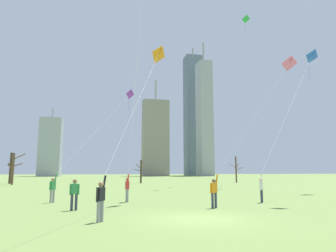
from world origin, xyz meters
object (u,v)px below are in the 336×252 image
kite_flyer_far_back_purple (65,173)px  bare_tree_left_of_center (236,169)px  bare_tree_rightmost (14,167)px  bare_tree_far_right_edge (141,171)px  bare_tree_leftmost (11,168)px  kite_flyer_midfield_left_orange (121,148)px  distant_kite_drifting_right_green (244,30)px  kite_flyer_midfield_center_blue (280,139)px  bystander_strolling_midfield (74,193)px  distant_kite_high_overhead_red (202,3)px  kite_flyer_foreground_right_yellow (130,156)px  kite_flyer_midfield_right_pink (226,170)px

kite_flyer_far_back_purple → bare_tree_left_of_center: 40.68m
bare_tree_rightmost → bare_tree_left_of_center: 37.59m
bare_tree_far_right_edge → bare_tree_leftmost: bare_tree_leftmost is taller
kite_flyer_midfield_left_orange → distant_kite_drifting_right_green: size_ratio=0.44×
kite_flyer_midfield_center_blue → bystander_strolling_midfield: kite_flyer_midfield_center_blue is taller
distant_kite_high_overhead_red → bare_tree_far_right_edge: (-6.54, 14.63, -23.85)m
kite_flyer_foreground_right_yellow → bare_tree_rightmost: kite_flyer_foreground_right_yellow is taller
kite_flyer_midfield_left_orange → distant_kite_drifting_right_green: (19.73, 24.49, 19.86)m
distant_kite_drifting_right_green → bare_tree_left_of_center: size_ratio=5.33×
bystander_strolling_midfield → bare_tree_left_of_center: (26.16, 35.35, 1.60)m
distant_kite_high_overhead_red → bare_tree_far_right_edge: 28.73m
kite_flyer_far_back_purple → bystander_strolling_midfield: size_ratio=5.90×
kite_flyer_foreground_right_yellow → kite_flyer_midfield_center_blue: (11.68, 1.31, 1.50)m
kite_flyer_foreground_right_yellow → kite_flyer_far_back_purple: bearing=146.2°
kite_flyer_midfield_left_orange → bare_tree_left_of_center: bearing=57.6°
kite_flyer_foreground_right_yellow → distant_kite_high_overhead_red: distant_kite_high_overhead_red is taller
distant_kite_drifting_right_green → bare_tree_far_right_edge: (-13.47, 13.81, -20.84)m
kite_flyer_midfield_left_orange → kite_flyer_midfield_center_blue: size_ratio=0.75×
bystander_strolling_midfield → bare_tree_left_of_center: 44.01m
bystander_strolling_midfield → bare_tree_far_right_edge: (8.47, 35.98, 1.24)m
bare_tree_rightmost → kite_flyer_midfield_left_orange: bearing=-69.3°
kite_flyer_midfield_left_orange → bare_tree_far_right_edge: 38.82m
kite_flyer_foreground_right_yellow → bare_tree_left_of_center: 40.27m
kite_flyer_midfield_right_pink → bystander_strolling_midfield: kite_flyer_midfield_right_pink is taller
kite_flyer_midfield_center_blue → bare_tree_far_right_edge: size_ratio=3.63×
kite_flyer_midfield_left_orange → bare_tree_leftmost: bearing=110.4°
bare_tree_left_of_center → bare_tree_far_right_edge: bearing=178.0°
distant_kite_high_overhead_red → bare_tree_rightmost: distant_kite_high_overhead_red is taller
kite_flyer_midfield_right_pink → bare_tree_left_of_center: kite_flyer_midfield_right_pink is taller
kite_flyer_midfield_right_pink → distant_kite_high_overhead_red: size_ratio=0.34×
kite_flyer_far_back_purple → kite_flyer_foreground_right_yellow: 5.12m
kite_flyer_midfield_left_orange → kite_flyer_midfield_right_pink: 6.56m
kite_flyer_far_back_purple → kite_flyer_midfield_center_blue: bearing=-5.3°
kite_flyer_midfield_center_blue → bare_tree_rightmost: bearing=131.1°
kite_flyer_midfield_right_pink → kite_flyer_midfield_center_blue: 7.98m
kite_flyer_far_back_purple → kite_flyer_midfield_right_pink: kite_flyer_midfield_right_pink is taller
distant_kite_drifting_right_green → kite_flyer_foreground_right_yellow: bearing=-133.5°
kite_flyer_far_back_purple → distant_kite_high_overhead_red: distant_kite_high_overhead_red is taller
kite_flyer_far_back_purple → bare_tree_leftmost: bearing=109.6°
bystander_strolling_midfield → bare_tree_left_of_center: bare_tree_left_of_center is taller
bare_tree_left_of_center → bare_tree_leftmost: bearing=175.1°
bare_tree_rightmost → bare_tree_leftmost: 5.21m
kite_flyer_far_back_purple → bystander_strolling_midfield: 5.31m
bare_tree_far_right_edge → bare_tree_left_of_center: bare_tree_left_of_center is taller
kite_flyer_midfield_center_blue → distant_kite_drifting_right_green: size_ratio=0.59×
kite_flyer_foreground_right_yellow → distant_kite_drifting_right_green: (18.82, 19.84, 19.97)m
kite_flyer_far_back_purple → bare_tree_leftmost: kite_flyer_far_back_purple is taller
kite_flyer_foreground_right_yellow → bare_tree_far_right_edge: (5.35, 33.65, -0.87)m
kite_flyer_far_back_purple → kite_flyer_midfield_left_orange: size_ratio=0.85×
kite_flyer_midfield_center_blue → bare_tree_rightmost: (-26.20, 30.09, -1.84)m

